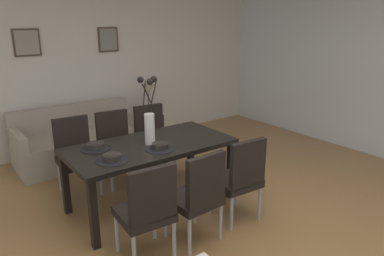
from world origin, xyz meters
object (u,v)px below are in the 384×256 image
(sofa, at_px, (80,142))
(bowl_near_left, at_px, (112,157))
(dining_table, at_px, (150,150))
(dining_chair_far_right, at_px, (116,144))
(dining_chair_near_right, at_px, (76,152))
(framed_picture_left, at_px, (27,43))
(dining_chair_far_left, at_px, (198,193))
(bowl_near_right, at_px, (96,145))
(side_table, at_px, (150,129))
(table_lamp, at_px, (148,92))
(centerpiece_vase, at_px, (149,119))
(dining_chair_near_left, at_px, (148,208))
(bowl_far_left, at_px, (160,145))
(framed_picture_center, at_px, (108,40))
(dining_chair_mid_left, at_px, (240,176))
(dining_chair_mid_right, at_px, (153,136))

(sofa, bearing_deg, bowl_near_left, -100.44)
(dining_table, relative_size, dining_chair_far_right, 1.96)
(dining_chair_near_right, xyz_separation_m, framed_picture_left, (-0.06, 1.47, 1.22))
(dining_chair_near_right, bearing_deg, dining_chair_far_left, -72.92)
(bowl_near_right, bearing_deg, dining_table, -20.79)
(bowl_near_left, relative_size, side_table, 0.33)
(bowl_near_right, distance_m, table_lamp, 2.27)
(bowl_near_left, bearing_deg, centerpiece_vase, 20.88)
(dining_chair_far_right, distance_m, framed_picture_left, 2.01)
(dining_chair_near_left, distance_m, framed_picture_left, 3.39)
(table_lamp, bearing_deg, bowl_near_right, -134.08)
(bowl_near_left, bearing_deg, table_lamp, 52.27)
(bowl_far_left, distance_m, framed_picture_center, 2.76)
(bowl_near_left, distance_m, framed_picture_center, 2.93)
(framed_picture_center, bearing_deg, bowl_far_left, -103.70)
(bowl_near_right, bearing_deg, side_table, 45.92)
(dining_chair_near_left, height_order, dining_chair_mid_left, same)
(bowl_near_right, bearing_deg, dining_chair_mid_right, 30.92)
(dining_chair_far_left, height_order, bowl_near_right, dining_chair_far_left)
(table_lamp, bearing_deg, dining_chair_near_right, -148.22)
(bowl_near_left, bearing_deg, dining_table, 20.79)
(dining_chair_far_right, relative_size, dining_chair_mid_left, 1.00)
(dining_chair_near_right, bearing_deg, table_lamp, 31.78)
(dining_chair_near_left, relative_size, sofa, 0.51)
(bowl_far_left, distance_m, table_lamp, 2.29)
(dining_chair_near_right, xyz_separation_m, dining_chair_far_left, (0.53, -1.73, 0.00))
(dining_chair_mid_left, height_order, sofa, dining_chair_mid_left)
(dining_chair_far_left, bearing_deg, framed_picture_left, 100.57)
(dining_table, xyz_separation_m, side_table, (1.04, 1.83, -0.40))
(dining_chair_far_right, distance_m, table_lamp, 1.51)
(dining_chair_near_left, bearing_deg, table_lamp, 59.71)
(dining_chair_far_right, bearing_deg, dining_table, -88.29)
(bowl_far_left, bearing_deg, bowl_near_right, 142.80)
(dining_chair_mid_right, height_order, table_lamp, table_lamp)
(dining_chair_far_left, distance_m, dining_chair_mid_left, 0.58)
(dining_chair_near_left, xyz_separation_m, bowl_far_left, (0.53, 0.64, 0.27))
(dining_chair_near_left, relative_size, dining_chair_near_right, 1.00)
(side_table, xyz_separation_m, framed_picture_left, (-1.65, 0.49, 1.47))
(dining_chair_far_right, relative_size, side_table, 1.77)
(side_table, bearing_deg, bowl_near_right, -134.08)
(dining_chair_far_right, xyz_separation_m, dining_chair_mid_left, (0.59, -1.67, 0.00))
(dining_chair_far_right, bearing_deg, bowl_near_right, -129.30)
(bowl_near_right, bearing_deg, table_lamp, 45.92)
(dining_chair_mid_left, distance_m, framed_picture_left, 3.58)
(dining_table, height_order, centerpiece_vase, centerpiece_vase)
(sofa, distance_m, side_table, 1.20)
(bowl_far_left, relative_size, framed_picture_center, 0.44)
(dining_chair_far_right, height_order, centerpiece_vase, centerpiece_vase)
(side_table, relative_size, framed_picture_left, 1.35)
(centerpiece_vase, xyz_separation_m, table_lamp, (1.04, 1.83, -0.13))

